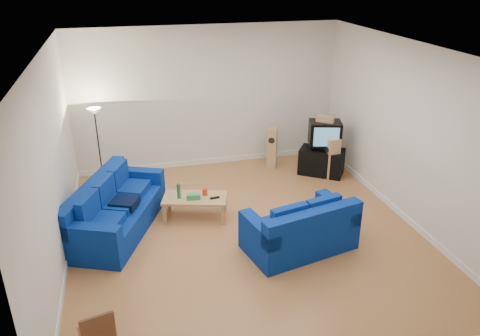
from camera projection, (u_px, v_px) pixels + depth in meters
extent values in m
cube|color=#965A2E|center=(246.00, 233.00, 8.28)|extent=(6.00, 6.50, 0.01)
cube|color=white|center=(247.00, 50.00, 6.98)|extent=(6.00, 6.50, 0.01)
cube|color=silver|center=(208.00, 98.00, 10.50)|extent=(6.00, 0.01, 3.20)
cube|color=silver|center=(330.00, 264.00, 4.76)|extent=(6.00, 0.01, 3.20)
cube|color=silver|center=(52.00, 169.00, 6.94)|extent=(0.01, 6.50, 3.20)
cube|color=silver|center=(409.00, 134.00, 8.32)|extent=(0.01, 6.50, 3.20)
cube|color=white|center=(210.00, 161.00, 11.12)|extent=(6.00, 0.02, 0.12)
cube|color=white|center=(68.00, 255.00, 7.57)|extent=(0.02, 6.50, 0.12)
cube|color=white|center=(396.00, 210.00, 8.94)|extent=(0.02, 6.50, 0.12)
cube|color=navy|center=(118.00, 219.00, 8.31)|extent=(1.89, 2.59, 0.45)
cube|color=navy|center=(94.00, 194.00, 8.18)|extent=(1.16, 2.28, 0.47)
cube|color=navy|center=(137.00, 175.00, 9.13)|extent=(1.04, 0.63, 0.26)
cube|color=navy|center=(88.00, 233.00, 7.20)|extent=(1.04, 0.63, 0.26)
cube|color=black|center=(125.00, 203.00, 8.15)|extent=(0.57, 0.57, 0.13)
cube|color=navy|center=(299.00, 236.00, 7.80)|extent=(1.94, 1.35, 0.44)
cube|color=navy|center=(314.00, 224.00, 7.31)|extent=(1.77, 0.61, 0.45)
cube|color=navy|center=(259.00, 229.00, 7.34)|extent=(0.44, 1.01, 0.25)
cube|color=navy|center=(337.00, 208.00, 7.98)|extent=(0.44, 1.01, 0.25)
cube|color=black|center=(294.00, 215.00, 7.80)|extent=(0.50, 0.50, 0.12)
cube|color=tan|center=(195.00, 198.00, 8.65)|extent=(1.29, 0.90, 0.05)
cube|color=tan|center=(165.00, 214.00, 8.53)|extent=(0.07, 0.07, 0.38)
cube|color=tan|center=(169.00, 202.00, 8.97)|extent=(0.07, 0.07, 0.38)
cube|color=tan|center=(223.00, 215.00, 8.50)|extent=(0.07, 0.07, 0.38)
cube|color=tan|center=(225.00, 203.00, 8.94)|extent=(0.07, 0.07, 0.38)
cylinder|color=#197233|center=(179.00, 191.00, 8.54)|extent=(0.08, 0.08, 0.29)
cube|color=green|center=(193.00, 196.00, 8.55)|extent=(0.26, 0.16, 0.10)
cylinder|color=red|center=(205.00, 192.00, 8.69)|extent=(0.10, 0.10, 0.13)
cube|color=black|center=(215.00, 198.00, 8.59)|extent=(0.18, 0.08, 0.02)
cube|color=black|center=(321.00, 162.00, 10.49)|extent=(1.09, 0.99, 0.59)
cube|color=black|center=(324.00, 147.00, 10.38)|extent=(0.58, 0.59, 0.11)
cube|color=black|center=(325.00, 133.00, 10.26)|extent=(0.79, 0.67, 0.53)
cube|color=teal|center=(326.00, 137.00, 10.03)|extent=(0.53, 0.17, 0.42)
cube|color=tan|center=(325.00, 119.00, 10.11)|extent=(0.39, 0.36, 0.13)
cube|color=tan|center=(272.00, 147.00, 10.79)|extent=(0.32, 0.35, 0.95)
cylinder|color=black|center=(271.00, 140.00, 10.56)|extent=(0.14, 0.08, 0.14)
cube|color=tan|center=(332.00, 158.00, 10.24)|extent=(0.28, 0.23, 0.92)
cylinder|color=black|center=(327.00, 150.00, 10.11)|extent=(0.03, 0.14, 0.14)
cylinder|color=black|center=(104.00, 184.00, 10.10)|extent=(0.22, 0.22, 0.03)
cylinder|color=black|center=(99.00, 149.00, 9.77)|extent=(0.03, 0.03, 1.59)
cone|color=white|center=(94.00, 111.00, 9.44)|extent=(0.29, 0.29, 0.13)
cube|color=brown|center=(109.00, 335.00, 5.78)|extent=(0.04, 0.04, 0.39)
cube|color=brown|center=(97.00, 334.00, 5.50)|extent=(0.47, 0.47, 0.05)
cube|color=brown|center=(98.00, 330.00, 5.27)|extent=(0.38, 0.12, 0.39)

